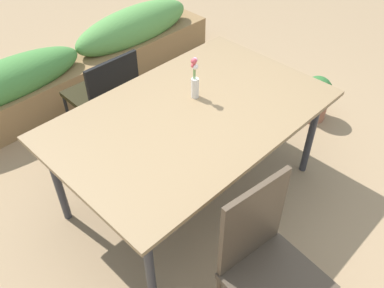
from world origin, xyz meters
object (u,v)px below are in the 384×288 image
at_px(chair_far_side, 105,93).
at_px(chair_near_left, 266,260).
at_px(planter_box, 81,64).
at_px(dining_table, 192,119).
at_px(potted_plant, 316,97).
at_px(flower_vase, 195,79).

height_order(chair_far_side, chair_near_left, chair_near_left).
bearing_deg(chair_far_side, chair_near_left, -99.85).
relative_size(chair_far_side, planter_box, 0.27).
height_order(dining_table, chair_far_side, chair_far_side).
height_order(chair_far_side, potted_plant, chair_far_side).
xyz_separation_m(dining_table, planter_box, (0.22, 1.76, -0.41)).
bearing_deg(planter_box, dining_table, -97.04).
distance_m(chair_far_side, chair_near_left, 1.94).
bearing_deg(planter_box, potted_plant, -56.38).
distance_m(dining_table, chair_far_side, 0.99).
height_order(chair_far_side, planter_box, chair_far_side).
distance_m(planter_box, potted_plant, 2.28).
xyz_separation_m(chair_far_side, planter_box, (0.26, 0.80, -0.18)).
relative_size(flower_vase, potted_plant, 0.70).
xyz_separation_m(chair_far_side, potted_plant, (1.52, -1.10, -0.27)).
bearing_deg(dining_table, chair_near_left, -113.28).
height_order(dining_table, potted_plant, dining_table).
bearing_deg(chair_far_side, potted_plant, -34.83).
height_order(chair_near_left, potted_plant, chair_near_left).
bearing_deg(chair_near_left, chair_far_side, -93.86).
relative_size(flower_vase, planter_box, 0.10).
relative_size(chair_near_left, flower_vase, 3.27).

